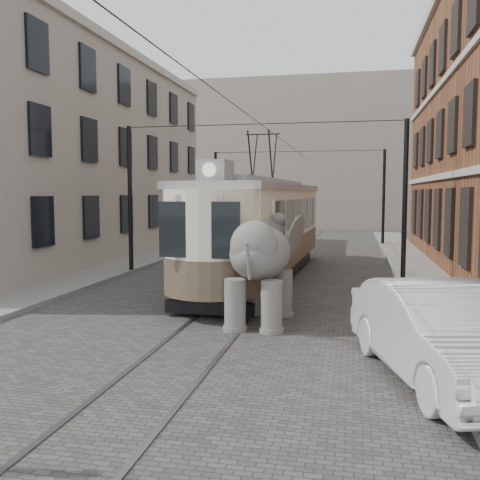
# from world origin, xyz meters

# --- Properties ---
(ground) EXTENTS (120.00, 120.00, 0.00)m
(ground) POSITION_xyz_m (0.00, 0.00, 0.00)
(ground) COLOR #4A4744
(tram_rails) EXTENTS (1.54, 80.00, 0.02)m
(tram_rails) POSITION_xyz_m (0.00, 0.00, 0.01)
(tram_rails) COLOR slate
(tram_rails) RESTS_ON ground
(sidewalk_right) EXTENTS (2.00, 60.00, 0.15)m
(sidewalk_right) POSITION_xyz_m (6.00, 0.00, 0.07)
(sidewalk_right) COLOR slate
(sidewalk_right) RESTS_ON ground
(sidewalk_left) EXTENTS (2.00, 60.00, 0.15)m
(sidewalk_left) POSITION_xyz_m (-6.50, 0.00, 0.07)
(sidewalk_left) COLOR slate
(sidewalk_left) RESTS_ON ground
(stucco_building) EXTENTS (7.00, 24.00, 10.00)m
(stucco_building) POSITION_xyz_m (-11.00, 10.00, 5.00)
(stucco_building) COLOR gray
(stucco_building) RESTS_ON ground
(distant_block) EXTENTS (28.00, 10.00, 14.00)m
(distant_block) POSITION_xyz_m (0.00, 40.00, 7.00)
(distant_block) COLOR gray
(distant_block) RESTS_ON ground
(catenary) EXTENTS (11.00, 30.20, 6.00)m
(catenary) POSITION_xyz_m (-0.20, 5.00, 3.00)
(catenary) COLOR black
(catenary) RESTS_ON ground
(tram) EXTENTS (3.45, 14.19, 5.59)m
(tram) POSITION_xyz_m (-0.08, 5.81, 2.79)
(tram) COLOR beige
(tram) RESTS_ON ground
(elephant) EXTENTS (2.62, 4.62, 2.79)m
(elephant) POSITION_xyz_m (1.06, -1.27, 1.39)
(elephant) COLOR slate
(elephant) RESTS_ON ground
(parked_car) EXTENTS (3.17, 5.48, 1.71)m
(parked_car) POSITION_xyz_m (4.88, -4.81, 0.85)
(parked_car) COLOR silver
(parked_car) RESTS_ON ground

